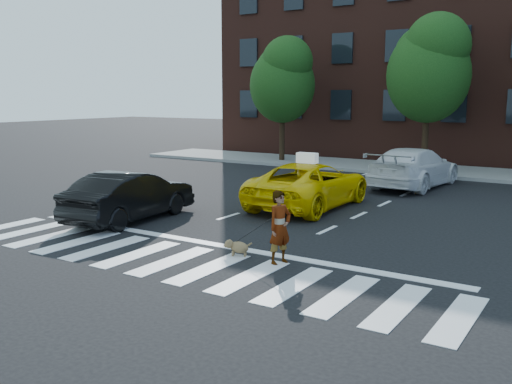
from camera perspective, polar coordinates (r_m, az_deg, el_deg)
ground at (r=12.51m, az=-8.42°, el=-6.85°), size 120.00×120.00×0.00m
crosswalk at (r=12.51m, az=-8.42°, el=-6.83°), size 13.00×2.40×0.01m
stop_line at (r=13.71m, az=-4.05°, el=-5.27°), size 12.00×0.30×0.01m
sidewalk_far at (r=27.91m, az=15.70°, el=2.20°), size 30.00×4.00×0.15m
building at (r=35.03m, az=19.81°, el=13.17°), size 26.00×10.00×12.00m
tree_left at (r=29.99m, az=2.71°, el=11.41°), size 3.39×3.38×6.50m
tree_mid at (r=27.09m, az=16.96°, el=12.06°), size 3.69×3.69×7.10m
taxi at (r=18.21m, az=5.39°, el=0.73°), size 2.42×5.18×1.43m
black_sedan at (r=16.58m, az=-12.46°, el=-0.39°), size 1.82×4.38×1.41m
white_suv at (r=22.90m, az=15.51°, el=2.38°), size 2.53×5.42×1.53m
woman at (r=12.02m, az=2.41°, el=-3.56°), size 0.54×0.66×1.57m
dog at (r=12.71m, az=-1.91°, el=-5.49°), size 0.61×0.42×0.37m
taxi_sign at (r=17.92m, az=5.14°, el=3.42°), size 0.65×0.28×0.32m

